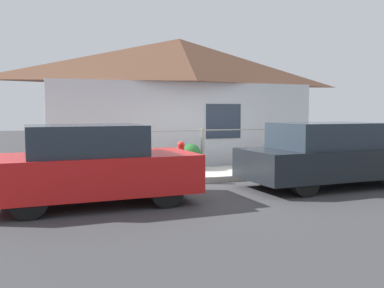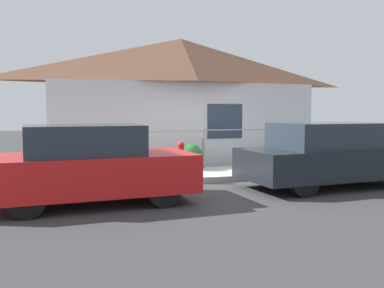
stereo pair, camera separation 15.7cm
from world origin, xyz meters
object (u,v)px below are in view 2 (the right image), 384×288
object	(u,v)px
car_left	(90,165)
car_right	(331,155)
potted_plant_near_hydrant	(191,155)
fire_hydrant	(181,158)
potted_plant_by_fence	(77,163)

from	to	relation	value
car_left	car_right	distance (m)	5.17
potted_plant_near_hydrant	fire_hydrant	bearing A→B (deg)	-120.00
car_left	car_right	xyz separation A→B (m)	(5.17, -0.00, -0.00)
fire_hydrant	car_left	bearing A→B (deg)	-144.76
fire_hydrant	potted_plant_near_hydrant	distance (m)	1.29
car_right	potted_plant_near_hydrant	bearing A→B (deg)	128.90
car_left	potted_plant_by_fence	size ratio (longest dim) A/B	7.24
car_left	potted_plant_near_hydrant	distance (m)	3.93
car_right	fire_hydrant	bearing A→B (deg)	150.20
fire_hydrant	potted_plant_near_hydrant	bearing A→B (deg)	60.00
car_right	potted_plant_by_fence	distance (m)	5.83
car_right	potted_plant_near_hydrant	distance (m)	3.55
car_left	potted_plant_by_fence	bearing A→B (deg)	88.80
car_right	fire_hydrant	distance (m)	3.35
car_left	fire_hydrant	world-z (taller)	car_left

